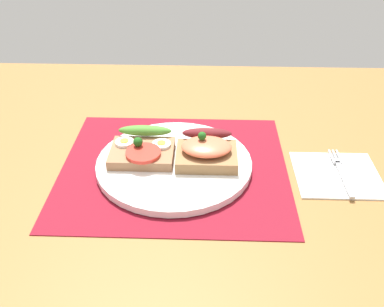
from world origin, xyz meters
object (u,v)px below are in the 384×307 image
(plate, at_px, (174,164))
(napkin, at_px, (337,174))
(sandwich_salmon, at_px, (207,150))
(fork, at_px, (341,171))
(sandwich_egg_tomato, at_px, (143,149))

(plate, xyz_separation_m, napkin, (0.27, -0.01, -0.01))
(sandwich_salmon, height_order, fork, sandwich_salmon)
(sandwich_egg_tomato, distance_m, fork, 0.33)
(sandwich_salmon, bearing_deg, fork, -3.91)
(sandwich_egg_tomato, bearing_deg, napkin, -4.81)
(sandwich_salmon, distance_m, fork, 0.22)
(fork, bearing_deg, sandwich_egg_tomato, 175.93)
(sandwich_egg_tomato, height_order, sandwich_salmon, sandwich_salmon)
(sandwich_egg_tomato, bearing_deg, plate, -15.62)
(sandwich_egg_tomato, xyz_separation_m, napkin, (0.32, -0.03, -0.03))
(plate, relative_size, napkin, 1.89)
(plate, xyz_separation_m, sandwich_egg_tomato, (-0.05, 0.02, 0.02))
(napkin, bearing_deg, sandwich_egg_tomato, 175.19)
(sandwich_egg_tomato, distance_m, sandwich_salmon, 0.11)
(napkin, xyz_separation_m, fork, (0.01, 0.00, 0.00))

